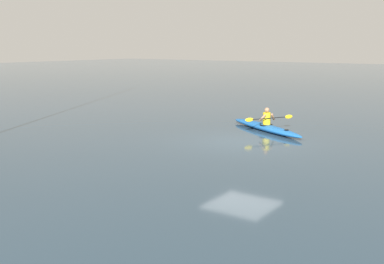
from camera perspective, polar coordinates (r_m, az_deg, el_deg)
The scene contains 3 objects.
ground_plane at distance 17.84m, azimuth 6.30°, elevation -1.25°, with size 160.00×160.00×0.00m, color #283D4C.
kayak at distance 20.32m, azimuth 8.98°, elevation 0.56°, with size 4.61×2.97×0.29m.
kayaker at distance 20.17m, azimuth 9.17°, elevation 1.79°, with size 1.22×2.12×0.73m.
Camera 1 is at (-8.40, 15.31, 3.65)m, focal length 43.59 mm.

